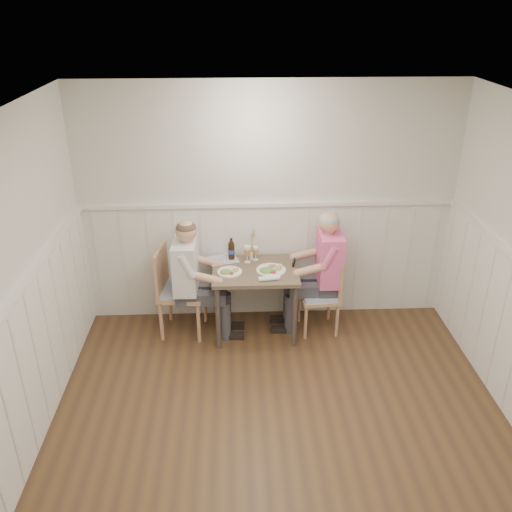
{
  "coord_description": "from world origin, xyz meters",
  "views": [
    {
      "loc": [
        -0.36,
        -3.15,
        3.31
      ],
      "look_at": [
        -0.15,
        1.64,
        1.0
      ],
      "focal_mm": 38.0,
      "sensor_mm": 36.0,
      "label": 1
    }
  ],
  "objects_px": {
    "chair_right": "(324,292)",
    "grass_vase": "(251,245)",
    "diner_cream": "(191,288)",
    "dining_table": "(255,278)",
    "chair_left": "(176,287)",
    "beer_bottle": "(231,250)",
    "man_in_pink": "(324,280)"
  },
  "relations": [
    {
      "from": "beer_bottle",
      "to": "chair_left",
      "type": "bearing_deg",
      "value": -160.75
    },
    {
      "from": "chair_left",
      "to": "diner_cream",
      "type": "bearing_deg",
      "value": -25.59
    },
    {
      "from": "chair_right",
      "to": "chair_left",
      "type": "height_order",
      "value": "chair_left"
    },
    {
      "from": "diner_cream",
      "to": "beer_bottle",
      "type": "distance_m",
      "value": 0.59
    },
    {
      "from": "man_in_pink",
      "to": "beer_bottle",
      "type": "relative_size",
      "value": 5.54
    },
    {
      "from": "chair_left",
      "to": "beer_bottle",
      "type": "bearing_deg",
      "value": 19.25
    },
    {
      "from": "chair_right",
      "to": "grass_vase",
      "type": "distance_m",
      "value": 0.92
    },
    {
      "from": "beer_bottle",
      "to": "diner_cream",
      "type": "bearing_deg",
      "value": -146.86
    },
    {
      "from": "dining_table",
      "to": "man_in_pink",
      "type": "distance_m",
      "value": 0.74
    },
    {
      "from": "chair_right",
      "to": "chair_left",
      "type": "distance_m",
      "value": 1.57
    },
    {
      "from": "dining_table",
      "to": "chair_left",
      "type": "distance_m",
      "value": 0.84
    },
    {
      "from": "dining_table",
      "to": "grass_vase",
      "type": "height_order",
      "value": "grass_vase"
    },
    {
      "from": "man_in_pink",
      "to": "beer_bottle",
      "type": "bearing_deg",
      "value": 168.81
    },
    {
      "from": "man_in_pink",
      "to": "beer_bottle",
      "type": "height_order",
      "value": "man_in_pink"
    },
    {
      "from": "grass_vase",
      "to": "dining_table",
      "type": "bearing_deg",
      "value": -82.03
    },
    {
      "from": "chair_left",
      "to": "grass_vase",
      "type": "relative_size",
      "value": 2.62
    },
    {
      "from": "chair_right",
      "to": "diner_cream",
      "type": "bearing_deg",
      "value": -178.3
    },
    {
      "from": "dining_table",
      "to": "diner_cream",
      "type": "xyz_separation_m",
      "value": [
        -0.67,
        -0.03,
        -0.09
      ]
    },
    {
      "from": "chair_right",
      "to": "man_in_pink",
      "type": "height_order",
      "value": "man_in_pink"
    },
    {
      "from": "chair_right",
      "to": "dining_table",
      "type": "bearing_deg",
      "value": -179.29
    },
    {
      "from": "beer_bottle",
      "to": "grass_vase",
      "type": "height_order",
      "value": "grass_vase"
    },
    {
      "from": "man_in_pink",
      "to": "grass_vase",
      "type": "height_order",
      "value": "man_in_pink"
    },
    {
      "from": "chair_right",
      "to": "diner_cream",
      "type": "relative_size",
      "value": 0.63
    },
    {
      "from": "dining_table",
      "to": "diner_cream",
      "type": "height_order",
      "value": "diner_cream"
    },
    {
      "from": "diner_cream",
      "to": "grass_vase",
      "type": "distance_m",
      "value": 0.78
    },
    {
      "from": "man_in_pink",
      "to": "diner_cream",
      "type": "bearing_deg",
      "value": -176.5
    },
    {
      "from": "diner_cream",
      "to": "beer_bottle",
      "type": "relative_size",
      "value": 5.4
    },
    {
      "from": "grass_vase",
      "to": "man_in_pink",
      "type": "bearing_deg",
      "value": -13.18
    },
    {
      "from": "chair_right",
      "to": "man_in_pink",
      "type": "relative_size",
      "value": 0.61
    },
    {
      "from": "beer_bottle",
      "to": "chair_right",
      "type": "bearing_deg",
      "value": -13.77
    },
    {
      "from": "dining_table",
      "to": "chair_right",
      "type": "relative_size",
      "value": 1.05
    },
    {
      "from": "chair_left",
      "to": "dining_table",
      "type": "bearing_deg",
      "value": -2.96
    }
  ]
}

